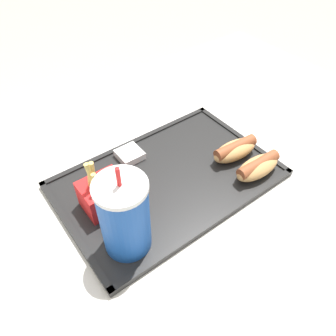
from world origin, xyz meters
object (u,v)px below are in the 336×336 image
(sauce_cup_mayo, at_px, (130,154))
(hot_dog_near, at_px, (235,150))
(fries_carton, at_px, (103,193))
(hot_dog_far, at_px, (258,167))
(soda_cup, at_px, (125,216))

(sauce_cup_mayo, bearing_deg, hot_dog_near, 143.40)
(fries_carton, height_order, sauce_cup_mayo, fries_carton)
(hot_dog_near, xyz_separation_m, fries_carton, (0.30, -0.06, 0.01))
(hot_dog_near, distance_m, fries_carton, 0.31)
(hot_dog_far, relative_size, fries_carton, 0.95)
(soda_cup, relative_size, hot_dog_far, 1.65)
(hot_dog_far, bearing_deg, hot_dog_near, -90.00)
(soda_cup, bearing_deg, hot_dog_far, 176.22)
(hot_dog_near, relative_size, sauce_cup_mayo, 2.17)
(sauce_cup_mayo, bearing_deg, fries_carton, 37.53)
(hot_dog_near, bearing_deg, sauce_cup_mayo, -36.60)
(fries_carton, relative_size, sauce_cup_mayo, 2.25)
(hot_dog_far, height_order, fries_carton, fries_carton)
(sauce_cup_mayo, bearing_deg, soda_cup, 57.09)
(soda_cup, distance_m, sauce_cup_mayo, 0.24)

